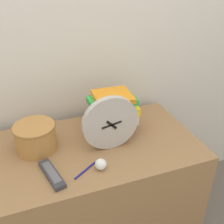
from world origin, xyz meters
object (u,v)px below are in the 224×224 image
desk_clock (111,123)px  crumpled_paper_ball (101,164)px  basket (35,136)px  pen (85,170)px  tv_remote (52,174)px  book_stack (112,111)px

desk_clock → crumpled_paper_ball: bearing=-124.9°
basket → pen: (0.17, -0.23, -0.07)m
pen → desk_clock: bearing=37.6°
basket → crumpled_paper_ball: bearing=-44.6°
pen → crumpled_paper_ball: bearing=-7.5°
desk_clock → tv_remote: 0.34m
desk_clock → tv_remote: bearing=-160.7°
basket → tv_remote: 0.22m
tv_remote → crumpled_paper_ball: (0.21, -0.03, 0.01)m
desk_clock → basket: bearing=162.4°
desk_clock → pen: bearing=-142.4°
tv_remote → pen: 0.14m
tv_remote → crumpled_paper_ball: bearing=-7.8°
tv_remote → book_stack: bearing=35.2°
book_stack → desk_clock: bearing=-113.1°
book_stack → basket: (-0.40, -0.05, -0.04)m
desk_clock → pen: 0.24m
book_stack → basket: size_ratio=1.31×
desk_clock → basket: size_ratio=1.36×
desk_clock → pen: (-0.16, -0.12, -0.13)m
desk_clock → pen: size_ratio=2.42×
book_stack → pen: 0.37m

